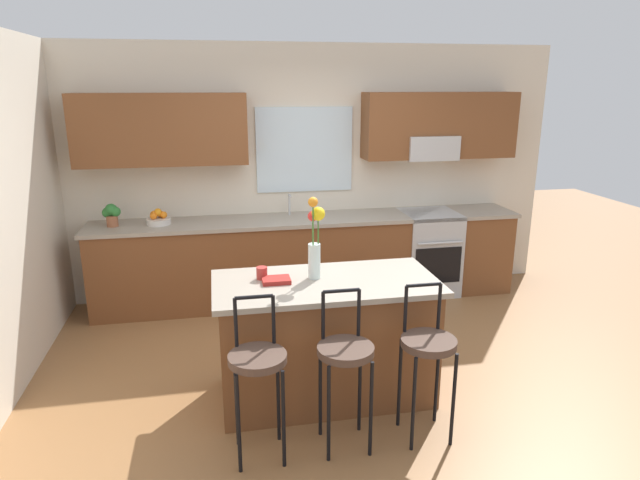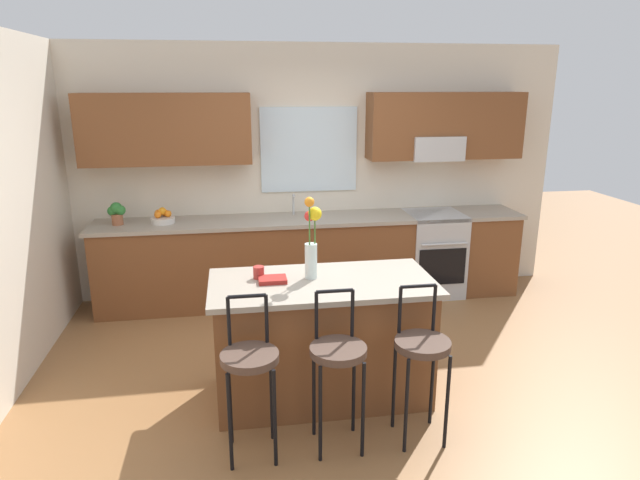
# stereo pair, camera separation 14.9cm
# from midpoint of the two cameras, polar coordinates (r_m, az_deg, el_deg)

# --- Properties ---
(ground_plane) EXTENTS (14.00, 14.00, 0.00)m
(ground_plane) POSITION_cam_midpoint_polar(r_m,az_deg,el_deg) (4.58, 1.77, -13.95)
(ground_plane) COLOR olive
(back_wall_assembly) EXTENTS (5.60, 0.50, 2.70)m
(back_wall_assembly) POSITION_cam_midpoint_polar(r_m,az_deg,el_deg) (5.98, -2.08, 8.49)
(back_wall_assembly) COLOR beige
(back_wall_assembly) RESTS_ON ground
(counter_run) EXTENTS (4.56, 0.64, 0.92)m
(counter_run) POSITION_cam_midpoint_polar(r_m,az_deg,el_deg) (5.93, -1.82, -1.91)
(counter_run) COLOR brown
(counter_run) RESTS_ON ground
(sink_faucet) EXTENTS (0.02, 0.13, 0.23)m
(sink_faucet) POSITION_cam_midpoint_polar(r_m,az_deg,el_deg) (5.88, -3.92, 3.93)
(sink_faucet) COLOR #B7BABC
(sink_faucet) RESTS_ON counter_run
(oven_range) EXTENTS (0.60, 0.64, 0.92)m
(oven_range) POSITION_cam_midpoint_polar(r_m,az_deg,el_deg) (6.25, 10.52, -1.27)
(oven_range) COLOR #B7BABC
(oven_range) RESTS_ON ground
(kitchen_island) EXTENTS (1.62, 0.80, 0.92)m
(kitchen_island) POSITION_cam_midpoint_polar(r_m,az_deg,el_deg) (4.13, -0.46, -10.24)
(kitchen_island) COLOR brown
(kitchen_island) RESTS_ON ground
(bar_stool_near) EXTENTS (0.36, 0.36, 1.04)m
(bar_stool_near) POSITION_cam_midpoint_polar(r_m,az_deg,el_deg) (3.45, -7.78, -12.80)
(bar_stool_near) COLOR black
(bar_stool_near) RESTS_ON ground
(bar_stool_middle) EXTENTS (0.36, 0.36, 1.04)m
(bar_stool_middle) POSITION_cam_midpoint_polar(r_m,az_deg,el_deg) (3.51, 1.41, -12.08)
(bar_stool_middle) COLOR black
(bar_stool_middle) RESTS_ON ground
(bar_stool_far) EXTENTS (0.36, 0.36, 1.04)m
(bar_stool_far) POSITION_cam_midpoint_polar(r_m,az_deg,el_deg) (3.66, 10.02, -11.13)
(bar_stool_far) COLOR black
(bar_stool_far) RESTS_ON ground
(flower_vase) EXTENTS (0.13, 0.12, 0.61)m
(flower_vase) POSITION_cam_midpoint_polar(r_m,az_deg,el_deg) (3.91, -1.62, 0.07)
(flower_vase) COLOR silver
(flower_vase) RESTS_ON kitchen_island
(mug_ceramic) EXTENTS (0.08, 0.08, 0.09)m
(mug_ceramic) POSITION_cam_midpoint_polar(r_m,az_deg,el_deg) (4.00, -7.15, -3.44)
(mug_ceramic) COLOR #A52D28
(mug_ceramic) RESTS_ON kitchen_island
(cookbook) EXTENTS (0.20, 0.15, 0.03)m
(cookbook) POSITION_cam_midpoint_polar(r_m,az_deg,el_deg) (3.93, -5.68, -4.20)
(cookbook) COLOR maroon
(cookbook) RESTS_ON kitchen_island
(fruit_bowl_oranges) EXTENTS (0.24, 0.24, 0.16)m
(fruit_bowl_oranges) POSITION_cam_midpoint_polar(r_m,az_deg,el_deg) (5.76, -17.22, 2.12)
(fruit_bowl_oranges) COLOR silver
(fruit_bowl_oranges) RESTS_ON counter_run
(potted_plant_small) EXTENTS (0.18, 0.12, 0.23)m
(potted_plant_small) POSITION_cam_midpoint_polar(r_m,az_deg,el_deg) (5.81, -21.61, 2.57)
(potted_plant_small) COLOR #9E5B3D
(potted_plant_small) RESTS_ON counter_run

